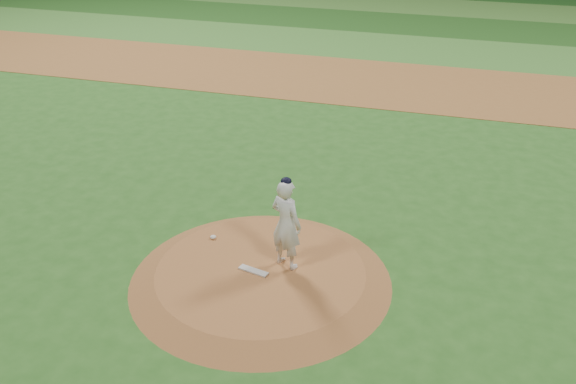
% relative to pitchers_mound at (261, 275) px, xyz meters
% --- Properties ---
extents(ground, '(120.00, 120.00, 0.00)m').
position_rel_pitchers_mound_xyz_m(ground, '(0.00, 0.00, -0.12)').
color(ground, '#2A601F').
rests_on(ground, ground).
extents(infield_dirt_band, '(70.00, 6.00, 0.02)m').
position_rel_pitchers_mound_xyz_m(infield_dirt_band, '(0.00, 14.00, -0.12)').
color(infield_dirt_band, '#915C2D').
rests_on(infield_dirt_band, ground).
extents(outfield_stripe_0, '(70.00, 5.00, 0.02)m').
position_rel_pitchers_mound_xyz_m(outfield_stripe_0, '(0.00, 19.50, -0.12)').
color(outfield_stripe_0, '#3C7A2C').
rests_on(outfield_stripe_0, ground).
extents(outfield_stripe_1, '(70.00, 5.00, 0.02)m').
position_rel_pitchers_mound_xyz_m(outfield_stripe_1, '(0.00, 24.50, -0.12)').
color(outfield_stripe_1, '#1E4D18').
rests_on(outfield_stripe_1, ground).
extents(outfield_stripe_2, '(70.00, 5.00, 0.02)m').
position_rel_pitchers_mound_xyz_m(outfield_stripe_2, '(0.00, 29.50, -0.12)').
color(outfield_stripe_2, '#3C7129').
rests_on(outfield_stripe_2, ground).
extents(pitchers_mound, '(5.50, 5.50, 0.25)m').
position_rel_pitchers_mound_xyz_m(pitchers_mound, '(0.00, 0.00, 0.00)').
color(pitchers_mound, '#9D5F30').
rests_on(pitchers_mound, ground).
extents(pitching_rubber, '(0.68, 0.31, 0.03)m').
position_rel_pitchers_mound_xyz_m(pitching_rubber, '(-0.13, -0.08, 0.14)').
color(pitching_rubber, beige).
rests_on(pitching_rubber, pitchers_mound).
extents(rosin_bag, '(0.14, 0.14, 0.08)m').
position_rel_pitchers_mound_xyz_m(rosin_bag, '(-1.44, 0.89, 0.16)').
color(rosin_bag, silver).
rests_on(rosin_bag, pitchers_mound).
extents(pitcher_on_mound, '(0.86, 0.72, 2.06)m').
position_rel_pitchers_mound_xyz_m(pitcher_on_mound, '(0.45, 0.36, 1.14)').
color(pitcher_on_mound, silver).
rests_on(pitcher_on_mound, pitchers_mound).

